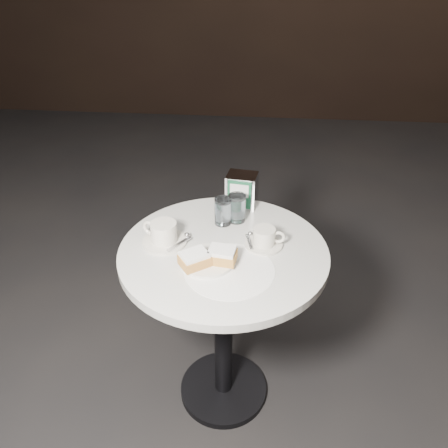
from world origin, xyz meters
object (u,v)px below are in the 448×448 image
water_glass_left (223,212)px  water_glass_right (237,208)px  coffee_cup_right (264,238)px  coffee_cup_left (164,234)px  beignet_plate (208,259)px  napkin_dispenser (242,190)px  cafe_table (223,293)px

water_glass_left → water_glass_right: size_ratio=0.96×
coffee_cup_right → water_glass_left: (-0.15, 0.13, 0.02)m
coffee_cup_left → beignet_plate: bearing=-12.3°
beignet_plate → coffee_cup_right: coffee_cup_right is taller
beignet_plate → water_glass_left: bearing=84.3°
water_glass_right → napkin_dispenser: napkin_dispenser is taller
cafe_table → water_glass_right: water_glass_right is taller
cafe_table → water_glass_left: (-0.02, 0.16, 0.25)m
cafe_table → water_glass_left: 0.29m
water_glass_right → napkin_dispenser: 0.11m
coffee_cup_right → cafe_table: bearing=-165.2°
cafe_table → water_glass_left: bearing=96.0°
coffee_cup_left → water_glass_left: size_ratio=1.95×
cafe_table → water_glass_left: water_glass_left is taller
coffee_cup_left → cafe_table: bearing=16.1°
cafe_table → coffee_cup_right: coffee_cup_right is taller
coffee_cup_left → napkin_dispenser: 0.37m
water_glass_right → coffee_cup_left: bearing=-144.7°
beignet_plate → cafe_table: bearing=65.1°
beignet_plate → napkin_dispenser: bearing=77.7°
cafe_table → coffee_cup_left: 0.31m
water_glass_left → coffee_cup_right: bearing=-40.2°
coffee_cup_left → water_glass_right: (0.23, 0.17, 0.02)m
coffee_cup_right → coffee_cup_left: bearing=-175.6°
coffee_cup_left → water_glass_right: size_ratio=1.88×
coffee_cup_left → coffee_cup_right: coffee_cup_left is taller
beignet_plate → coffee_cup_right: 0.21m
cafe_table → beignet_plate: (-0.04, -0.09, 0.22)m
coffee_cup_left → napkin_dispenser: size_ratio=1.49×
beignet_plate → water_glass_right: bearing=75.0°
water_glass_left → napkin_dispenser: size_ratio=0.76×
water_glass_left → beignet_plate: bearing=-95.7°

